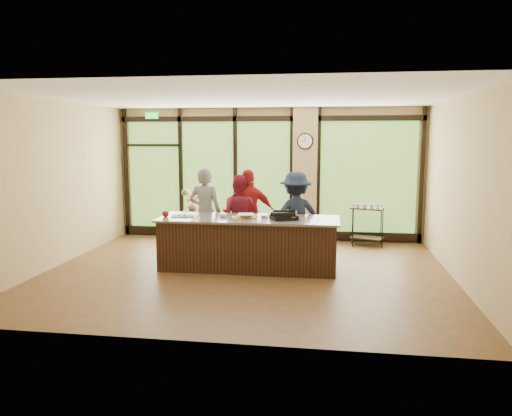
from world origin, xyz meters
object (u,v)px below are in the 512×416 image
(island_base, at_px, (249,244))
(bar_cart, at_px, (367,220))
(roasting_pan, at_px, (284,217))
(flower_stand, at_px, (193,226))
(cook_left, at_px, (205,213))
(cook_right, at_px, (296,216))

(island_base, bearing_deg, bar_cart, 44.99)
(roasting_pan, bearing_deg, flower_stand, 111.67)
(island_base, height_order, bar_cart, bar_cart)
(bar_cart, bearing_deg, cook_left, -136.38)
(roasting_pan, distance_m, bar_cart, 2.85)
(island_base, bearing_deg, cook_right, 44.49)
(cook_left, xyz_separation_m, flower_stand, (-0.63, 1.31, -0.52))
(roasting_pan, bearing_deg, bar_cart, 30.67)
(island_base, distance_m, cook_left, 1.29)
(island_base, distance_m, cook_right, 1.17)
(island_base, distance_m, flower_stand, 2.59)
(island_base, relative_size, cook_right, 1.83)
(cook_left, height_order, roasting_pan, cook_left)
(island_base, relative_size, roasting_pan, 7.22)
(cook_left, distance_m, flower_stand, 1.54)
(island_base, xyz_separation_m, cook_left, (-0.98, 0.72, 0.44))
(cook_right, bearing_deg, cook_left, -18.71)
(flower_stand, distance_m, bar_cart, 3.85)
(cook_left, relative_size, bar_cart, 1.91)
(roasting_pan, relative_size, flower_stand, 0.60)
(roasting_pan, bearing_deg, island_base, 146.39)
(cook_right, distance_m, flower_stand, 2.75)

